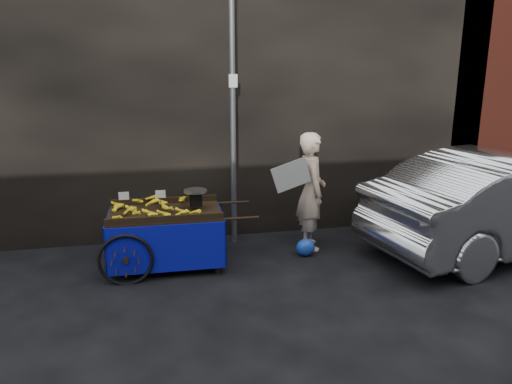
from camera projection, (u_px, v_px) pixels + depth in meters
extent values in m
plane|color=black|center=(228.00, 279.00, 6.31)|extent=(80.00, 80.00, 0.00)
cube|color=black|center=(139.00, 71.00, 7.92)|extent=(11.00, 2.00, 5.00)
cube|color=#591E14|center=(500.00, 69.00, 9.19)|extent=(3.00, 2.00, 5.00)
cylinder|color=slate|center=(233.00, 109.00, 7.08)|extent=(0.08, 0.08, 4.00)
cube|color=white|center=(233.00, 81.00, 6.93)|extent=(0.12, 0.02, 0.18)
cube|color=black|center=(165.00, 214.00, 6.54)|extent=(1.47, 0.93, 0.05)
cube|color=black|center=(164.00, 200.00, 6.93)|extent=(1.46, 0.06, 0.09)
cube|color=black|center=(165.00, 219.00, 6.12)|extent=(1.46, 0.06, 0.09)
cube|color=black|center=(217.00, 247.00, 6.41)|extent=(0.05, 0.05, 0.73)
cube|color=black|center=(211.00, 228.00, 7.10)|extent=(0.05, 0.05, 0.73)
cylinder|color=black|center=(241.00, 218.00, 6.37)|extent=(0.46, 0.04, 0.04)
cylinder|color=black|center=(233.00, 202.00, 7.06)|extent=(0.46, 0.04, 0.04)
torus|color=black|center=(126.00, 260.00, 6.09)|extent=(0.68, 0.06, 0.68)
torus|color=black|center=(130.00, 233.00, 7.03)|extent=(0.68, 0.06, 0.68)
cylinder|color=black|center=(128.00, 246.00, 6.56)|extent=(0.06, 1.02, 0.05)
cube|color=#080B97|center=(167.00, 249.00, 6.18)|extent=(1.49, 0.04, 0.62)
cube|color=#080B97|center=(166.00, 225.00, 7.06)|extent=(1.49, 0.04, 0.62)
cube|color=#080B97|center=(109.00, 240.00, 6.49)|extent=(0.03, 0.95, 0.62)
cube|color=#080B97|center=(221.00, 233.00, 6.76)|extent=(0.03, 0.95, 0.62)
cube|color=black|center=(196.00, 200.00, 6.62)|extent=(0.17, 0.13, 0.15)
cylinder|color=silver|center=(195.00, 191.00, 6.59)|extent=(0.31, 0.31, 0.03)
cube|color=white|center=(124.00, 196.00, 6.28)|extent=(0.13, 0.01, 0.10)
cube|color=white|center=(160.00, 194.00, 6.36)|extent=(0.13, 0.01, 0.10)
imported|color=beige|center=(311.00, 191.00, 7.18)|extent=(0.46, 0.65, 1.71)
cube|color=silver|center=(291.00, 175.00, 6.86)|extent=(0.59, 0.02, 0.50)
ellipsoid|color=#1841B4|center=(306.00, 247.00, 7.03)|extent=(0.27, 0.22, 0.25)
imported|color=silver|center=(510.00, 202.00, 7.14)|extent=(4.57, 2.36, 1.43)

